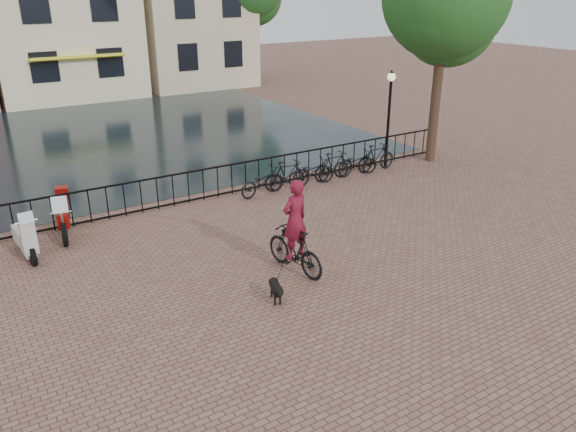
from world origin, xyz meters
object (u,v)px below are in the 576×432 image
lamp_post (390,103)px  dog (276,290)px  motorcycle (63,210)px  cyclist (295,232)px  scooter (23,230)px

lamp_post → dog: 10.59m
lamp_post → motorcycle: lamp_post is taller
cyclist → motorcycle: 6.58m
lamp_post → cyclist: (-7.35, -5.13, -1.36)m
dog → scooter: size_ratio=0.51×
dog → motorcycle: motorcycle is taller
motorcycle → scooter: bearing=-129.7°
dog → cyclist: bearing=59.3°
cyclist → dog: size_ratio=3.30×
lamp_post → motorcycle: (-11.48, -0.03, -1.66)m
cyclist → motorcycle: size_ratio=1.30×
lamp_post → scooter: size_ratio=2.17×
dog → motorcycle: size_ratio=0.39×
lamp_post → dog: lamp_post is taller
lamp_post → dog: bearing=-144.3°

